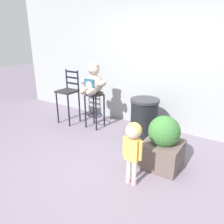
{
  "coord_description": "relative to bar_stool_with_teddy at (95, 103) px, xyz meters",
  "views": [
    {
      "loc": [
        1.55,
        -2.21,
        1.87
      ],
      "look_at": [
        -0.34,
        0.66,
        0.65
      ],
      "focal_mm": 34.33,
      "sensor_mm": 36.0,
      "label": 1
    }
  ],
  "objects": [
    {
      "name": "building_wall",
      "position": [
        1.13,
        0.87,
        1.38
      ],
      "size": [
        7.94,
        0.3,
        3.83
      ],
      "primitive_type": "cube",
      "color": "#959999",
      "rests_on": "ground_plane"
    },
    {
      "name": "bar_stool_with_teddy",
      "position": [
        0.0,
        0.0,
        0.0
      ],
      "size": [
        0.38,
        0.38,
        0.76
      ],
      "color": "black",
      "rests_on": "ground_plane"
    },
    {
      "name": "teddy_bear",
      "position": [
        0.0,
        -0.03,
        0.45
      ],
      "size": [
        0.59,
        0.53,
        0.62
      ],
      "color": "#B19F91",
      "rests_on": "bar_stool_with_teddy"
    },
    {
      "name": "trash_bin",
      "position": [
        1.09,
        0.13,
        -0.15
      ],
      "size": [
        0.55,
        0.55,
        0.76
      ],
      "color": "black",
      "rests_on": "ground_plane"
    },
    {
      "name": "ground_plane",
      "position": [
        1.13,
        -1.19,
        -0.54
      ],
      "size": [
        24.0,
        24.0,
        0.0
      ],
      "primitive_type": "plane",
      "color": "slate"
    },
    {
      "name": "bar_chair_empty",
      "position": [
        -0.66,
        -0.09,
        0.13
      ],
      "size": [
        0.41,
        0.41,
        1.17
      ],
      "color": "black",
      "rests_on": "ground_plane"
    },
    {
      "name": "planter_with_shrub",
      "position": [
        1.76,
        -0.64,
        -0.17
      ],
      "size": [
        0.54,
        0.54,
        0.8
      ],
      "color": "#5F504B",
      "rests_on": "ground_plane"
    },
    {
      "name": "child_walking",
      "position": [
        1.58,
        -1.25,
        0.09
      ],
      "size": [
        0.28,
        0.22,
        0.87
      ],
      "rotation": [
        0.0,
        0.0,
        -0.86
      ],
      "color": "#D1A0A6",
      "rests_on": "ground_plane"
    }
  ]
}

